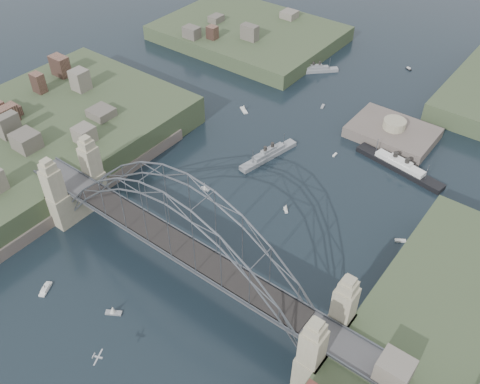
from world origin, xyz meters
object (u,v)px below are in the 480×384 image
at_px(fort_island, 391,138).
at_px(ocean_liner, 399,166).
at_px(naval_cruiser_far, 316,70).
at_px(naval_cruiser_near, 268,155).
at_px(bridge, 181,233).

height_order(fort_island, ocean_liner, ocean_liner).
relative_size(fort_island, naval_cruiser_far, 1.89).
bearing_deg(naval_cruiser_near, ocean_liner, 28.89).
bearing_deg(fort_island, naval_cruiser_far, 151.73).
bearing_deg(ocean_liner, naval_cruiser_near, -151.11).
xyz_separation_m(fort_island, naval_cruiser_far, (-35.24, 18.95, 1.10)).
distance_m(naval_cruiser_near, ocean_liner, 32.83).
distance_m(bridge, ocean_liner, 62.31).
xyz_separation_m(bridge, fort_island, (12.00, 70.00, -12.66)).
xyz_separation_m(naval_cruiser_near, ocean_liner, (28.74, 15.86, 0.07)).
xyz_separation_m(naval_cruiser_near, naval_cruiser_far, (-13.92, 46.71, -0.09)).
bearing_deg(fort_island, bridge, -99.73).
bearing_deg(ocean_liner, bridge, -108.49).
distance_m(bridge, naval_cruiser_far, 92.66).
bearing_deg(fort_island, naval_cruiser_near, -127.52).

